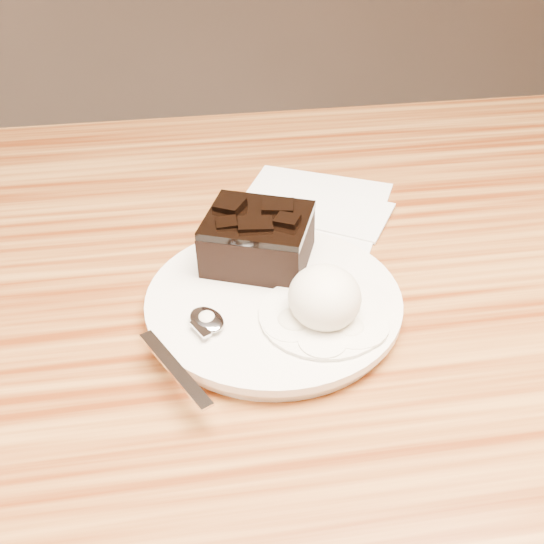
{
  "coord_description": "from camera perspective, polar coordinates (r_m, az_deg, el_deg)",
  "views": [
    {
      "loc": [
        -0.08,
        -0.54,
        1.15
      ],
      "look_at": [
        -0.0,
        -0.06,
        0.79
      ],
      "focal_mm": 43.32,
      "sensor_mm": 36.0,
      "label": 1
    }
  ],
  "objects": [
    {
      "name": "napkin",
      "position": [
        0.77,
        3.38,
        5.7
      ],
      "size": [
        0.22,
        0.22,
        0.01
      ],
      "primitive_type": "cube",
      "rotation": [
        0.0,
        0.0,
        -0.46
      ],
      "color": "white",
      "rests_on": "dining_table"
    },
    {
      "name": "dining_table",
      "position": [
        0.95,
        -0.43,
        -18.31
      ],
      "size": [
        1.2,
        0.8,
        0.75
      ],
      "primitive_type": null,
      "color": "#60270D",
      "rests_on": "floor"
    },
    {
      "name": "crumb_a",
      "position": [
        0.61,
        0.54,
        -1.41
      ],
      "size": [
        0.01,
        0.01,
        0.0
      ],
      "primitive_type": "cube",
      "rotation": [
        0.0,
        0.0,
        0.06
      ],
      "color": "black",
      "rests_on": "plate"
    },
    {
      "name": "brownie",
      "position": [
        0.64,
        -1.23,
        2.66
      ],
      "size": [
        0.12,
        0.11,
        0.05
      ],
      "primitive_type": "cube",
      "rotation": [
        0.0,
        0.0,
        -0.38
      ],
      "color": "black",
      "rests_on": "plate"
    },
    {
      "name": "spoon",
      "position": [
        0.58,
        -5.67,
        -4.27
      ],
      "size": [
        0.1,
        0.15,
        0.01
      ],
      "primitive_type": null,
      "rotation": [
        0.0,
        0.0,
        0.47
      ],
      "color": "silver",
      "rests_on": "plate"
    },
    {
      "name": "melt_puddle",
      "position": [
        0.58,
        4.49,
        -3.84
      ],
      "size": [
        0.12,
        0.12,
        0.0
      ],
      "primitive_type": "cylinder",
      "color": "white",
      "rests_on": "plate"
    },
    {
      "name": "ice_cream_scoop",
      "position": [
        0.57,
        4.59,
        -2.2
      ],
      "size": [
        0.06,
        0.07,
        0.05
      ],
      "primitive_type": "ellipsoid",
      "color": "#F3ECCC",
      "rests_on": "plate"
    },
    {
      "name": "plate",
      "position": [
        0.61,
        0.14,
        -2.83
      ],
      "size": [
        0.24,
        0.24,
        0.02
      ],
      "primitive_type": "cylinder",
      "color": "white",
      "rests_on": "dining_table"
    },
    {
      "name": "crumb_b",
      "position": [
        0.58,
        7.61,
        -4.27
      ],
      "size": [
        0.01,
        0.01,
        0.0
      ],
      "primitive_type": "cube",
      "rotation": [
        0.0,
        0.0,
        0.69
      ],
      "color": "black",
      "rests_on": "plate"
    }
  ]
}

